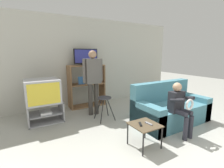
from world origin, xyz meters
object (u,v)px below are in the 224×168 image
Objects in this scene: media_shelf at (87,85)px; person_seated_child at (180,105)px; television_flat at (86,57)px; remote_control_black at (140,124)px; remote_control_white at (149,124)px; tv_stand at (45,112)px; person_standing_adult at (93,76)px; snack_table at (145,127)px; couch at (170,109)px; television_main at (42,91)px; folding_stool at (104,101)px.

media_shelf is 1.21× the size of person_seated_child.
media_shelf is 1.73× the size of television_flat.
remote_control_black is 0.14m from remote_control_white.
media_shelf is 2.69m from person_seated_child.
television_flat is 2.84m from person_seated_child.
person_standing_adult is at bearing -7.07° from tv_stand.
television_flat reaches higher than remote_control_black.
tv_stand is at bearing -155.05° from media_shelf.
tv_stand is at bearing 123.43° from snack_table.
person_seated_child is (0.93, -0.03, 0.19)m from remote_control_black.
person_standing_adult is at bearing 120.87° from remote_control_black.
couch is 1.99m from person_standing_adult.
couch is (1.22, -2.06, -1.15)m from television_flat.
person_standing_adult is (-1.34, 1.30, 0.70)m from couch.
snack_table is 3.13× the size of remote_control_black.
remote_control_black is 0.09× the size of person_standing_adult.
television_main reaches higher than remote_control_black.
television_main is (-0.03, -0.00, 0.50)m from tv_stand.
person_seated_child reaches higher than television_main.
television_main is 5.01× the size of remote_control_black.
person_standing_adult is (1.16, -0.14, 0.77)m from tv_stand.
television_flat reaches higher than snack_table.
remote_control_black is at bearing 152.49° from remote_control_white.
television_main is 1.60× the size of snack_table.
folding_stool is at bearing -91.92° from television_flat.
snack_table is at bearing -56.57° from tv_stand.
media_shelf is (1.27, 0.59, 0.40)m from tv_stand.
tv_stand is 1.69× the size of snack_table.
snack_table is 0.89m from person_seated_child.
tv_stand is 0.46× the size of person_standing_adult.
media_shelf is 1.20m from folding_stool.
media_shelf is at bearing 81.49° from person_standing_adult.
television_main is 2.31m from remote_control_black.
snack_table is at bearing 179.70° from person_seated_child.
person_standing_adult is (-0.19, 1.84, 0.59)m from remote_control_white.
person_seated_child is at bearing -70.92° from media_shelf.
television_main is 2.92m from person_seated_child.
person_standing_adult reaches higher than person_seated_child.
television_main is 0.44× the size of person_standing_adult.
couch is at bearing 22.70° from snack_table.
snack_table is 0.27× the size of person_standing_adult.
person_seated_child is at bearing -56.21° from folding_stool.
television_main is 2.94m from couch.
media_shelf is at bearing 86.11° from remote_control_white.
couch is at bearing -33.83° from folding_stool.
tv_stand is at bearing 154.21° from folding_stool.
television_flat is 0.41× the size of couch.
remote_control_white reaches higher than snack_table.
television_flat reaches higher than remote_control_white.
media_shelf is 2.21× the size of folding_stool.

